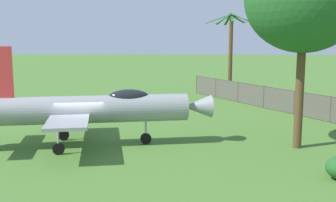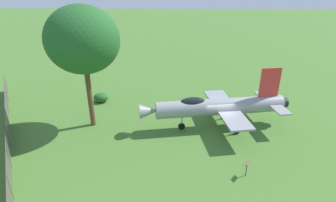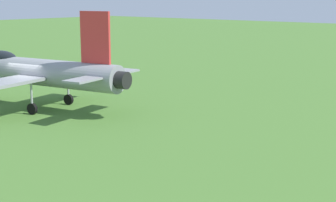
# 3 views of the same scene
# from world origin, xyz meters

# --- Properties ---
(ground_plane) EXTENTS (200.00, 200.00, 0.00)m
(ground_plane) POSITION_xyz_m (0.00, 0.00, 0.00)
(ground_plane) COLOR #47722D
(display_jet) EXTENTS (13.32, 8.16, 5.39)m
(display_jet) POSITION_xyz_m (0.34, 0.06, 2.07)
(display_jet) COLOR gray
(display_jet) RESTS_ON ground_plane
(palm_tree) EXTENTS (4.68, 4.29, 7.94)m
(palm_tree) POSITION_xyz_m (10.15, 18.94, 4.48)
(palm_tree) COLOR brown
(palm_tree) RESTS_ON ground_plane
(perimeter_fence) EXTENTS (17.19, 28.38, 1.84)m
(perimeter_fence) POSITION_xyz_m (15.55, 6.55, 0.97)
(perimeter_fence) COLOR #4C4238
(perimeter_fence) RESTS_ON ground_plane
(info_plaque) EXTENTS (0.68, 0.72, 1.14)m
(info_plaque) POSITION_xyz_m (-0.98, 6.70, 0.85)
(info_plaque) COLOR #333333
(info_plaque) RESTS_ON ground_plane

